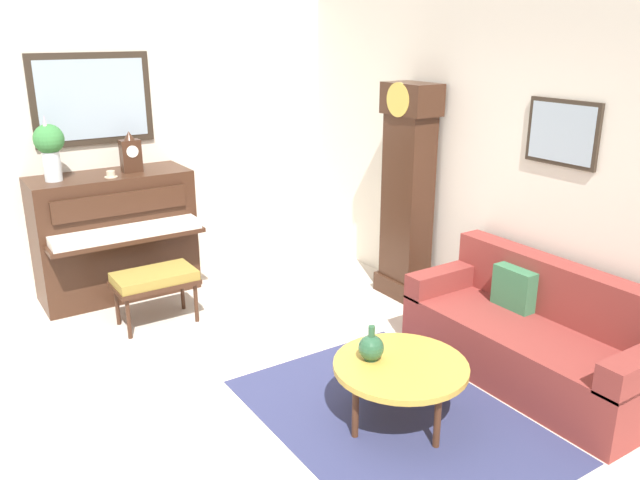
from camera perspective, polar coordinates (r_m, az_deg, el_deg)
ground_plane at (r=4.78m, az=-7.33°, el=-13.70°), size 6.40×6.00×0.10m
wall_left at (r=6.59m, az=-18.04°, el=8.18°), size 0.13×4.90×2.80m
wall_back at (r=5.61m, az=14.80°, el=6.74°), size 5.30×0.13×2.80m
area_rug at (r=4.45m, az=6.62°, el=-15.53°), size 2.10×1.50×0.01m
piano at (r=6.39m, az=-17.78°, el=0.43°), size 0.87×1.44×1.19m
piano_bench at (r=5.72m, az=-14.53°, el=-3.47°), size 0.42×0.70×0.48m
grandfather_clock at (r=6.03m, az=7.79°, el=3.69°), size 0.52×0.34×2.03m
couch at (r=5.01m, az=18.60°, el=-8.21°), size 1.90×0.80×0.84m
coffee_table at (r=4.25m, az=7.21°, el=-11.22°), size 0.88×0.88×0.41m
mantel_clock at (r=6.27m, az=-16.54°, el=7.40°), size 0.13×0.18×0.38m
flower_vase at (r=6.08m, az=-22.99°, el=7.77°), size 0.26×0.26×0.58m
teacup at (r=6.10m, az=-18.16°, el=5.55°), size 0.12×0.12×0.06m
green_jug at (r=4.23m, az=4.59°, el=-9.53°), size 0.17×0.17×0.24m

